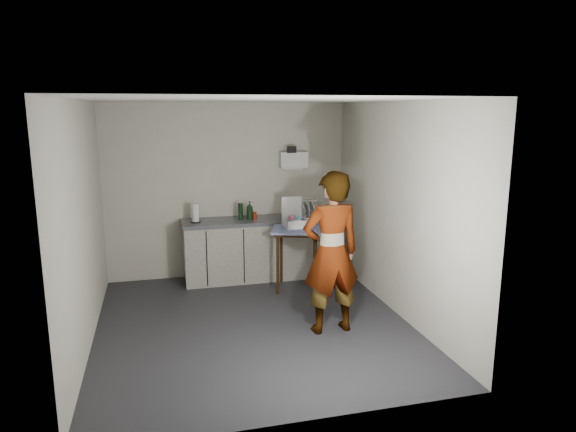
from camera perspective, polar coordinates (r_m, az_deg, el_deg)
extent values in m
plane|color=#2C2C32|center=(6.23, -3.85, -11.92)|extent=(4.00, 4.00, 0.00)
cube|color=beige|center=(7.76, -6.69, 2.80)|extent=(3.60, 0.02, 2.60)
cube|color=beige|center=(6.39, 11.97, 0.69)|extent=(0.02, 4.00, 2.60)
cube|color=beige|center=(5.79, -21.72, -1.04)|extent=(0.02, 4.00, 2.60)
cube|color=white|center=(5.70, -4.21, 12.70)|extent=(3.60, 4.00, 0.01)
cube|color=black|center=(7.84, -3.26, -6.52)|extent=(2.20, 0.52, 0.08)
cube|color=beige|center=(7.73, -3.30, -3.78)|extent=(2.20, 0.58, 0.86)
cube|color=#474851|center=(7.62, -3.34, -0.48)|extent=(2.24, 0.62, 0.05)
cube|color=black|center=(7.35, -9.01, -4.74)|extent=(0.02, 0.01, 0.80)
cube|color=black|center=(7.41, -4.92, -4.49)|extent=(0.02, 0.01, 0.80)
cube|color=black|center=(7.51, -0.84, -4.22)|extent=(0.01, 0.01, 0.80)
cube|color=black|center=(7.65, 3.03, -3.94)|extent=(0.02, 0.01, 0.80)
cube|color=white|center=(7.83, 0.61, 6.28)|extent=(0.42, 0.16, 0.24)
cube|color=white|center=(7.90, 0.51, 5.30)|extent=(0.30, 0.06, 0.04)
cube|color=black|center=(7.72, 0.42, 7.39)|extent=(0.14, 0.02, 0.10)
cylinder|color=#321D0B|center=(7.05, -1.13, -5.50)|extent=(0.04, 0.04, 0.81)
cylinder|color=#321D0B|center=(7.02, 2.97, -5.59)|extent=(0.04, 0.04, 0.81)
cylinder|color=#321D0B|center=(7.53, -0.76, -4.37)|extent=(0.04, 0.04, 0.81)
cylinder|color=#321D0B|center=(7.50, 3.07, -4.44)|extent=(0.04, 0.04, 0.81)
cube|color=#321D0B|center=(7.16, 1.05, -1.69)|extent=(0.76, 0.76, 0.04)
cube|color=navy|center=(7.15, 1.05, -1.41)|extent=(0.87, 0.87, 0.03)
imported|color=#B2A593|center=(5.77, 4.82, -4.11)|extent=(0.71, 0.50, 1.85)
imported|color=black|center=(7.55, -4.27, 0.63)|extent=(0.13, 0.13, 0.27)
cylinder|color=red|center=(7.58, -3.73, 0.06)|extent=(0.06, 0.06, 0.11)
cylinder|color=black|center=(7.56, -5.29, 0.51)|extent=(0.07, 0.07, 0.24)
cylinder|color=black|center=(7.48, -10.22, -0.64)|extent=(0.15, 0.15, 0.01)
cylinder|color=white|center=(7.45, -10.26, 0.36)|extent=(0.10, 0.10, 0.25)
cube|color=silver|center=(7.74, 2.28, -0.02)|extent=(0.40, 0.30, 0.02)
cylinder|color=silver|center=(7.54, 1.27, 0.75)|extent=(0.01, 0.01, 0.26)
cylinder|color=silver|center=(7.64, 3.86, 0.88)|extent=(0.01, 0.01, 0.26)
cylinder|color=silver|center=(7.78, 0.76, 1.11)|extent=(0.01, 0.01, 0.26)
cylinder|color=silver|center=(7.88, 3.27, 1.23)|extent=(0.01, 0.01, 0.26)
cylinder|color=white|center=(7.69, 1.58, 0.82)|extent=(0.05, 0.22, 0.22)
cylinder|color=white|center=(7.71, 2.15, 0.84)|extent=(0.05, 0.22, 0.22)
cylinder|color=white|center=(7.73, 2.72, 0.87)|extent=(0.05, 0.22, 0.22)
cube|color=white|center=(7.18, 0.74, -1.19)|extent=(0.30, 0.30, 0.01)
cube|color=white|center=(7.03, 1.08, -0.97)|extent=(0.29, 0.02, 0.11)
cube|color=white|center=(7.30, 0.42, -0.50)|extent=(0.29, 0.02, 0.11)
cube|color=white|center=(7.13, -0.34, -0.80)|extent=(0.02, 0.29, 0.11)
cube|color=white|center=(7.21, 1.81, -0.66)|extent=(0.02, 0.29, 0.11)
cube|color=white|center=(7.27, 0.40, 1.04)|extent=(0.29, 0.02, 0.29)
cylinder|color=white|center=(7.17, 0.74, -0.73)|extent=(0.19, 0.19, 0.11)
sphere|color=#FF5DB0|center=(7.10, 0.45, -0.24)|extent=(0.07, 0.07, 0.07)
sphere|color=#5189DD|center=(7.13, 1.21, -0.20)|extent=(0.07, 0.07, 0.07)
sphere|color=#52C878|center=(7.20, 0.63, -0.09)|extent=(0.07, 0.07, 0.07)
sphere|color=#FF5DB0|center=(7.18, 0.31, -0.12)|extent=(0.07, 0.07, 0.07)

